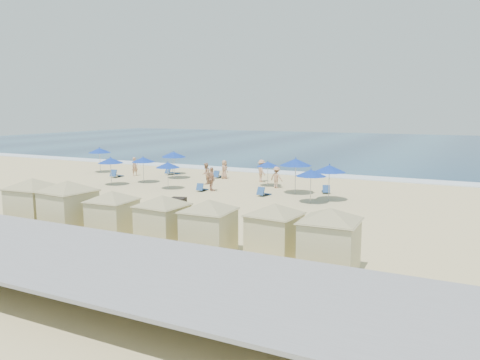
# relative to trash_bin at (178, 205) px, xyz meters

# --- Properties ---
(ground) EXTENTS (160.00, 160.00, 0.00)m
(ground) POSITION_rel_trash_bin_xyz_m (-1.93, 3.53, -0.43)
(ground) COLOR #D1BE84
(ground) RESTS_ON ground
(ocean) EXTENTS (160.00, 80.00, 0.06)m
(ocean) POSITION_rel_trash_bin_xyz_m (-1.93, 58.53, -0.40)
(ocean) COLOR navy
(ocean) RESTS_ON ground
(surf_line) EXTENTS (160.00, 2.50, 0.08)m
(surf_line) POSITION_rel_trash_bin_xyz_m (-1.93, 19.03, -0.39)
(surf_line) COLOR white
(surf_line) RESTS_ON ground
(seawall) EXTENTS (160.00, 6.10, 1.22)m
(seawall) POSITION_rel_trash_bin_xyz_m (-1.93, -9.97, 0.22)
(seawall) COLOR gray
(seawall) RESTS_ON ground
(trash_bin) EXTENTS (1.04, 1.04, 0.86)m
(trash_bin) POSITION_rel_trash_bin_xyz_m (0.00, 0.00, 0.00)
(trash_bin) COLOR black
(trash_bin) RESTS_ON ground
(cabana_0) EXTENTS (4.47, 4.47, 2.82)m
(cabana_0) POSITION_rel_trash_bin_xyz_m (-4.73, -6.28, 1.18)
(cabana_0) COLOR beige
(cabana_0) RESTS_ON ground
(cabana_1) EXTENTS (4.60, 4.60, 2.90)m
(cabana_1) POSITION_rel_trash_bin_xyz_m (-2.10, -6.40, 1.23)
(cabana_1) COLOR beige
(cabana_1) RESTS_ON ground
(cabana_2) EXTENTS (4.03, 4.03, 2.54)m
(cabana_2) POSITION_rel_trash_bin_xyz_m (0.55, -6.23, 1.02)
(cabana_2) COLOR beige
(cabana_2) RESTS_ON ground
(cabana_3) EXTENTS (4.05, 4.05, 2.54)m
(cabana_3) POSITION_rel_trash_bin_xyz_m (3.36, -6.12, 1.03)
(cabana_3) COLOR beige
(cabana_3) RESTS_ON ground
(cabana_4) EXTENTS (4.13, 4.13, 2.60)m
(cabana_4) POSITION_rel_trash_bin_xyz_m (5.82, -6.26, 1.06)
(cabana_4) COLOR beige
(cabana_4) RESTS_ON ground
(cabana_5) EXTENTS (4.04, 4.04, 2.55)m
(cabana_5) POSITION_rel_trash_bin_xyz_m (8.51, -5.57, 1.03)
(cabana_5) COLOR beige
(cabana_5) RESTS_ON ground
(cabana_6) EXTENTS (4.34, 4.34, 2.72)m
(cabana_6) POSITION_rel_trash_bin_xyz_m (10.98, -6.18, 1.13)
(cabana_6) COLOR beige
(cabana_6) RESTS_ON ground
(umbrella_0) EXTENTS (2.17, 2.17, 2.47)m
(umbrella_0) POSITION_rel_trash_bin_xyz_m (-16.85, 11.48, 1.71)
(umbrella_0) COLOR #A5A8AD
(umbrella_0) RESTS_ON ground
(umbrella_1) EXTENTS (2.03, 2.03, 2.31)m
(umbrella_1) POSITION_rel_trash_bin_xyz_m (-10.52, 5.98, 1.58)
(umbrella_1) COLOR #A5A8AD
(umbrella_1) RESTS_ON ground
(umbrella_2) EXTENTS (1.91, 1.91, 2.18)m
(umbrella_2) POSITION_rel_trash_bin_xyz_m (-9.84, 13.59, 1.46)
(umbrella_2) COLOR #A5A8AD
(umbrella_2) RESTS_ON ground
(umbrella_3) EXTENTS (1.96, 1.96, 2.23)m
(umbrella_3) POSITION_rel_trash_bin_xyz_m (-9.00, 8.20, 1.50)
(umbrella_3) COLOR #A5A8AD
(umbrella_3) RESTS_ON ground
(umbrella_4) EXTENTS (2.16, 2.16, 2.45)m
(umbrella_4) POSITION_rel_trash_bin_xyz_m (-8.07, 11.32, 1.70)
(umbrella_4) COLOR #A5A8AD
(umbrella_4) RESTS_ON ground
(umbrella_5) EXTENTS (1.88, 1.88, 2.14)m
(umbrella_5) POSITION_rel_trash_bin_xyz_m (-5.33, 6.53, 1.42)
(umbrella_5) COLOR #A5A8AD
(umbrella_5) RESTS_ON ground
(umbrella_6) EXTENTS (2.35, 2.35, 2.67)m
(umbrella_6) POSITION_rel_trash_bin_xyz_m (4.16, 8.90, 1.89)
(umbrella_6) COLOR #A5A8AD
(umbrella_6) RESTS_ON ground
(umbrella_7) EXTENTS (1.80, 1.80, 2.05)m
(umbrella_7) POSITION_rel_trash_bin_xyz_m (1.01, 11.18, 1.34)
(umbrella_7) COLOR #A5A8AD
(umbrella_7) RESTS_ON ground
(umbrella_8) EXTENTS (2.20, 2.20, 2.50)m
(umbrella_8) POSITION_rel_trash_bin_xyz_m (7.05, 7.50, 1.74)
(umbrella_8) COLOR #A5A8AD
(umbrella_8) RESTS_ON ground
(umbrella_9) EXTENTS (2.02, 2.02, 2.30)m
(umbrella_9) POSITION_rel_trash_bin_xyz_m (6.21, 6.14, 1.57)
(umbrella_9) COLOR #A5A8AD
(umbrella_9) RESTS_ON ground
(beach_chair_0) EXTENTS (0.70, 1.40, 0.75)m
(beach_chair_0) POSITION_rel_trash_bin_xyz_m (-13.18, 9.53, -0.17)
(beach_chair_0) COLOR #254A87
(beach_chair_0) RESTS_ON ground
(beach_chair_1) EXTENTS (1.01, 1.53, 0.77)m
(beach_chair_1) POSITION_rel_trash_bin_xyz_m (-9.73, 13.21, -0.16)
(beach_chair_1) COLOR #254A87
(beach_chair_1) RESTS_ON ground
(beach_chair_2) EXTENTS (0.64, 1.29, 0.69)m
(beach_chair_2) POSITION_rel_trash_bin_xyz_m (-4.74, 13.35, -0.19)
(beach_chair_2) COLOR #254A87
(beach_chair_2) RESTS_ON ground
(beach_chair_3) EXTENTS (0.64, 1.22, 0.64)m
(beach_chair_3) POSITION_rel_trash_bin_xyz_m (-2.50, 6.82, -0.21)
(beach_chair_3) COLOR #254A87
(beach_chair_3) RESTS_ON ground
(beach_chair_4) EXTENTS (0.74, 1.31, 0.68)m
(beach_chair_4) POSITION_rel_trash_bin_xyz_m (2.41, 7.12, -0.19)
(beach_chair_4) COLOR #254A87
(beach_chair_4) RESTS_ON ground
(beach_chair_5) EXTENTS (0.92, 1.30, 0.66)m
(beach_chair_5) POSITION_rel_trash_bin_xyz_m (6.09, 10.15, -0.20)
(beach_chair_5) COLOR #254A87
(beach_chair_5) RESTS_ON ground
(beachgoer_0) EXTENTS (0.58, 0.72, 1.71)m
(beachgoer_0) POSITION_rel_trash_bin_xyz_m (-12.30, 11.14, 0.43)
(beachgoer_0) COLOR tan
(beachgoer_0) RESTS_ON ground
(beachgoer_1) EXTENTS (0.85, 0.99, 1.76)m
(beachgoer_1) POSITION_rel_trash_bin_xyz_m (-3.91, 9.82, 0.45)
(beachgoer_1) COLOR tan
(beachgoer_1) RESTS_ON ground
(beachgoer_2) EXTENTS (1.10, 0.99, 1.79)m
(beachgoer_2) POSITION_rel_trash_bin_xyz_m (-1.88, 7.26, 0.47)
(beachgoer_2) COLOR tan
(beachgoer_2) RESTS_ON ground
(beachgoer_3) EXTENTS (1.21, 0.88, 1.67)m
(beachgoer_3) POSITION_rel_trash_bin_xyz_m (1.97, 10.68, 0.41)
(beachgoer_3) COLOR tan
(beachgoer_3) RESTS_ON ground
(beachgoer_4) EXTENTS (0.58, 0.84, 1.64)m
(beachgoer_4) POSITION_rel_trash_bin_xyz_m (-4.04, 13.21, 0.39)
(beachgoer_4) COLOR tan
(beachgoer_4) RESTS_ON ground
(beachgoer_5) EXTENTS (1.35, 1.36, 1.88)m
(beachgoer_5) POSITION_rel_trash_bin_xyz_m (-0.34, 13.01, 0.51)
(beachgoer_5) COLOR tan
(beachgoer_5) RESTS_ON ground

